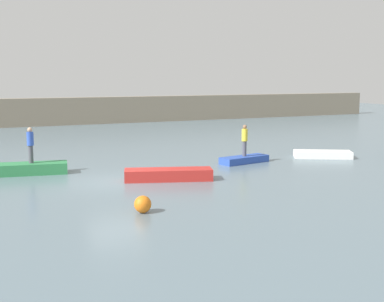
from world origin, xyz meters
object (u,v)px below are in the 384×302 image
(rowboat_white, at_px, (323,154))
(person_blue_shirt, at_px, (30,143))
(person_yellow_shirt, at_px, (245,139))
(mooring_buoy, at_px, (143,204))
(rowboat_green, at_px, (32,169))
(rowboat_red, at_px, (168,175))
(rowboat_blue, at_px, (244,160))

(rowboat_white, relative_size, person_blue_shirt, 1.88)
(rowboat_white, distance_m, person_blue_shirt, 16.18)
(person_yellow_shirt, distance_m, mooring_buoy, 11.26)
(rowboat_white, height_order, mooring_buoy, mooring_buoy)
(rowboat_green, xyz_separation_m, person_yellow_shirt, (10.96, -1.55, 1.05))
(rowboat_green, bearing_deg, rowboat_red, -27.11)
(person_blue_shirt, bearing_deg, rowboat_red, -37.29)
(person_blue_shirt, height_order, person_yellow_shirt, person_blue_shirt)
(rowboat_green, distance_m, mooring_buoy, 9.28)
(person_blue_shirt, xyz_separation_m, mooring_buoy, (2.52, -8.93, -1.19))
(rowboat_white, distance_m, person_yellow_shirt, 5.18)
(rowboat_green, xyz_separation_m, person_blue_shirt, (-0.00, 0.00, 1.23))
(rowboat_blue, distance_m, mooring_buoy, 11.21)
(rowboat_white, relative_size, mooring_buoy, 5.38)
(person_blue_shirt, bearing_deg, mooring_buoy, -74.23)
(rowboat_white, height_order, person_blue_shirt, person_blue_shirt)
(rowboat_white, height_order, person_yellow_shirt, person_yellow_shirt)
(person_blue_shirt, relative_size, person_yellow_shirt, 1.01)
(rowboat_blue, distance_m, person_blue_shirt, 11.15)
(mooring_buoy, bearing_deg, rowboat_white, 27.49)
(rowboat_green, distance_m, rowboat_white, 16.12)
(rowboat_white, bearing_deg, person_yellow_shirt, -153.76)
(rowboat_green, xyz_separation_m, rowboat_red, (5.44, -4.14, -0.01))
(rowboat_white, xyz_separation_m, person_blue_shirt, (-16.01, 1.91, 1.30))
(rowboat_green, bearing_deg, person_yellow_shirt, 2.12)
(rowboat_blue, bearing_deg, person_blue_shirt, 161.07)
(rowboat_red, bearing_deg, rowboat_blue, 43.69)
(rowboat_red, distance_m, rowboat_white, 10.80)
(rowboat_blue, xyz_separation_m, rowboat_white, (5.05, -0.36, 0.01))
(rowboat_red, bearing_deg, mooring_buoy, -102.78)
(rowboat_red, height_order, rowboat_blue, rowboat_red)
(person_yellow_shirt, bearing_deg, mooring_buoy, -138.83)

